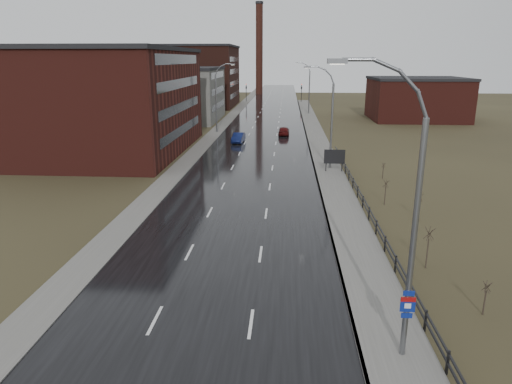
# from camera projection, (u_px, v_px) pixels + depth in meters

# --- Properties ---
(ground) EXTENTS (320.00, 320.00, 0.00)m
(ground) POSITION_uv_depth(u_px,v_px,m) (184.00, 380.00, 17.79)
(ground) COLOR #2D2819
(ground) RESTS_ON ground
(road) EXTENTS (14.00, 300.00, 0.06)m
(road) POSITION_uv_depth(u_px,v_px,m) (263.00, 135.00, 75.24)
(road) COLOR black
(road) RESTS_ON ground
(sidewalk_right) EXTENTS (3.20, 180.00, 0.18)m
(sidewalk_right) POSITION_uv_depth(u_px,v_px,m) (329.00, 171.00, 50.74)
(sidewalk_right) COLOR #595651
(sidewalk_right) RESTS_ON ground
(curb_right) EXTENTS (0.16, 180.00, 0.18)m
(curb_right) POSITION_uv_depth(u_px,v_px,m) (315.00, 170.00, 50.83)
(curb_right) COLOR slate
(curb_right) RESTS_ON ground
(sidewalk_left) EXTENTS (2.40, 260.00, 0.12)m
(sidewalk_left) POSITION_uv_depth(u_px,v_px,m) (214.00, 134.00, 75.76)
(sidewalk_left) COLOR #595651
(sidewalk_left) RESTS_ON ground
(warehouse_near) EXTENTS (22.44, 28.56, 13.50)m
(warehouse_near) POSITION_uv_depth(u_px,v_px,m) (99.00, 100.00, 60.32)
(warehouse_near) COLOR #471914
(warehouse_near) RESTS_ON ground
(warehouse_mid) EXTENTS (16.32, 20.40, 10.50)m
(warehouse_mid) POSITION_uv_depth(u_px,v_px,m) (179.00, 94.00, 92.16)
(warehouse_mid) COLOR slate
(warehouse_mid) RESTS_ON ground
(warehouse_far) EXTENTS (26.52, 24.48, 15.50)m
(warehouse_far) POSITION_uv_depth(u_px,v_px,m) (186.00, 76.00, 120.51)
(warehouse_far) COLOR #331611
(warehouse_far) RESTS_ON ground
(building_right) EXTENTS (18.36, 16.32, 8.50)m
(building_right) POSITION_uv_depth(u_px,v_px,m) (416.00, 99.00, 93.21)
(building_right) COLOR #471914
(building_right) RESTS_ON ground
(smokestack) EXTENTS (2.70, 2.70, 30.70)m
(smokestack) POSITION_uv_depth(u_px,v_px,m) (259.00, 49.00, 157.49)
(smokestack) COLOR #331611
(smokestack) RESTS_ON ground
(streetlight_main) EXTENTS (3.91, 0.29, 12.11)m
(streetlight_main) POSITION_uv_depth(u_px,v_px,m) (407.00, 221.00, 17.46)
(streetlight_main) COLOR slate
(streetlight_main) RESTS_ON ground
(streetlight_right_mid) EXTENTS (3.36, 0.28, 11.35)m
(streetlight_right_mid) POSITION_uv_depth(u_px,v_px,m) (329.00, 118.00, 50.09)
(streetlight_right_mid) COLOR slate
(streetlight_right_mid) RESTS_ON ground
(streetlight_left) EXTENTS (3.36, 0.28, 11.35)m
(streetlight_left) POSITION_uv_depth(u_px,v_px,m) (218.00, 98.00, 76.02)
(streetlight_left) COLOR slate
(streetlight_left) RESTS_ON ground
(streetlight_right_far) EXTENTS (3.36, 0.28, 11.35)m
(streetlight_right_far) POSITION_uv_depth(u_px,v_px,m) (308.00, 88.00, 101.81)
(streetlight_right_far) COLOR slate
(streetlight_right_far) RESTS_ON ground
(guardrail) EXTENTS (0.10, 53.05, 1.10)m
(guardrail) POSITION_uv_depth(u_px,v_px,m) (371.00, 215.00, 34.47)
(guardrail) COLOR black
(guardrail) RESTS_ON ground
(shrub_b) EXTENTS (0.42, 0.45, 1.76)m
(shrub_b) POSITION_uv_depth(u_px,v_px,m) (485.00, 297.00, 22.08)
(shrub_b) COLOR #382D23
(shrub_b) RESTS_ON ground
(shrub_c) EXTENTS (0.61, 0.64, 2.57)m
(shrub_c) POSITION_uv_depth(u_px,v_px,m) (428.00, 247.00, 26.93)
(shrub_c) COLOR #382D23
(shrub_c) RESTS_ON ground
(shrub_d) EXTENTS (0.50, 0.53, 2.10)m
(shrub_d) POSITION_uv_depth(u_px,v_px,m) (419.00, 206.00, 35.30)
(shrub_d) COLOR #382D23
(shrub_d) RESTS_ON ground
(shrub_e) EXTENTS (0.52, 0.55, 2.19)m
(shrub_e) POSITION_uv_depth(u_px,v_px,m) (385.00, 192.00, 38.83)
(shrub_e) COLOR #382D23
(shrub_e) RESTS_ON ground
(shrub_f) EXTENTS (0.41, 0.43, 1.70)m
(shrub_f) POSITION_uv_depth(u_px,v_px,m) (383.00, 170.00, 47.46)
(shrub_f) COLOR #382D23
(shrub_f) RESTS_ON ground
(billboard) EXTENTS (2.27, 0.17, 2.61)m
(billboard) POSITION_uv_depth(u_px,v_px,m) (334.00, 157.00, 49.64)
(billboard) COLOR black
(billboard) RESTS_ON ground
(traffic_light_left) EXTENTS (0.58, 2.73, 5.30)m
(traffic_light_left) POSITION_uv_depth(u_px,v_px,m) (246.00, 86.00, 131.94)
(traffic_light_left) COLOR black
(traffic_light_left) RESTS_ON ground
(traffic_light_right) EXTENTS (0.58, 2.73, 5.30)m
(traffic_light_right) POSITION_uv_depth(u_px,v_px,m) (302.00, 86.00, 130.92)
(traffic_light_right) COLOR black
(traffic_light_right) RESTS_ON ground
(car_near) EXTENTS (1.81, 4.43, 1.43)m
(car_near) POSITION_uv_depth(u_px,v_px,m) (238.00, 138.00, 67.94)
(car_near) COLOR #0E1747
(car_near) RESTS_ON ground
(car_far) EXTENTS (1.81, 4.31, 1.46)m
(car_far) POSITION_uv_depth(u_px,v_px,m) (284.00, 131.00, 74.37)
(car_far) COLOR #480C0C
(car_far) RESTS_ON ground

